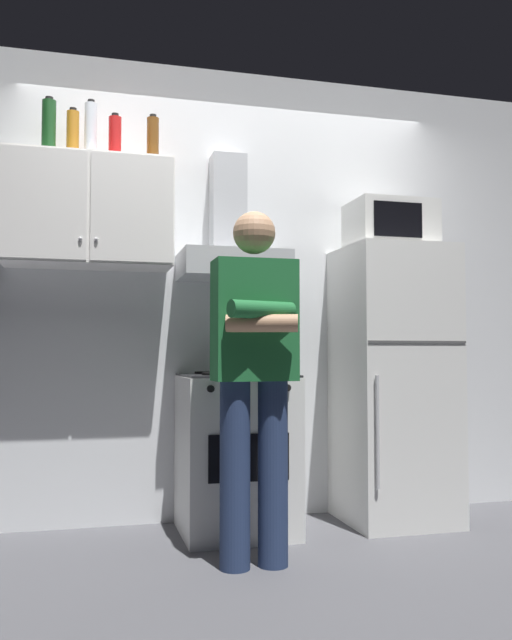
{
  "coord_description": "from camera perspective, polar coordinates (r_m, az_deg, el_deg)",
  "views": [
    {
      "loc": [
        -0.86,
        -3.33,
        0.97
      ],
      "look_at": [
        0.0,
        0.0,
        1.15
      ],
      "focal_mm": 37.2,
      "sensor_mm": 36.0,
      "label": 1
    }
  ],
  "objects": [
    {
      "name": "ground_plane",
      "position": [
        3.57,
        0.0,
        -18.75
      ],
      "size": [
        7.0,
        7.0,
        0.0
      ],
      "primitive_type": "plane",
      "color": "#4C4C51"
    },
    {
      "name": "back_wall_tiled",
      "position": [
        4.04,
        -2.14,
        2.41
      ],
      "size": [
        4.8,
        0.1,
        2.7
      ],
      "primitive_type": "cube",
      "color": "white",
      "rests_on": "ground_plane"
    },
    {
      "name": "upper_cabinet",
      "position": [
        3.78,
        -14.21,
        9.0
      ],
      "size": [
        0.9,
        0.37,
        0.6
      ],
      "color": "white"
    },
    {
      "name": "stove_oven",
      "position": [
        3.71,
        -1.75,
        -11.33
      ],
      "size": [
        0.6,
        0.62,
        0.87
      ],
      "color": "white",
      "rests_on": "ground_plane"
    },
    {
      "name": "range_hood",
      "position": [
        3.84,
        -2.14,
        6.41
      ],
      "size": [
        0.6,
        0.44,
        0.75
      ],
      "color": "#B7BABF"
    },
    {
      "name": "refrigerator",
      "position": [
        3.99,
        11.73,
        -5.37
      ],
      "size": [
        0.6,
        0.62,
        1.6
      ],
      "color": "white",
      "rests_on": "ground_plane"
    },
    {
      "name": "microwave",
      "position": [
        4.08,
        11.48,
        7.96
      ],
      "size": [
        0.48,
        0.37,
        0.28
      ],
      "color": "silver",
      "rests_on": "refrigerator"
    },
    {
      "name": "person_standing",
      "position": [
        3.07,
        -0.13,
        -4.3
      ],
      "size": [
        0.38,
        0.33,
        1.64
      ],
      "color": "navy",
      "rests_on": "ground_plane"
    },
    {
      "name": "cooking_pot",
      "position": [
        3.58,
        0.72,
        -3.79
      ],
      "size": [
        0.31,
        0.21,
        0.09
      ],
      "color": "#B7BABF",
      "rests_on": "stove_oven"
    },
    {
      "name": "bottle_wine_green",
      "position": [
        3.89,
        -17.4,
        15.57
      ],
      "size": [
        0.08,
        0.08,
        0.31
      ],
      "color": "#19471E",
      "rests_on": "upper_cabinet"
    },
    {
      "name": "bottle_soda_red",
      "position": [
        3.87,
        -12.04,
        15.11
      ],
      "size": [
        0.07,
        0.07,
        0.25
      ],
      "color": "red",
      "rests_on": "upper_cabinet"
    },
    {
      "name": "bottle_liquor_amber",
      "position": [
        3.92,
        -15.49,
        15.15
      ],
      "size": [
        0.07,
        0.07,
        0.28
      ],
      "color": "#B7721E",
      "rests_on": "upper_cabinet"
    },
    {
      "name": "bottle_beer_brown",
      "position": [
        3.9,
        -8.87,
        15.08
      ],
      "size": [
        0.07,
        0.07,
        0.27
      ],
      "color": "brown",
      "rests_on": "upper_cabinet"
    },
    {
      "name": "bottle_vodka_clear",
      "position": [
        3.92,
        -14.03,
        15.52
      ],
      "size": [
        0.07,
        0.07,
        0.33
      ],
      "color": "silver",
      "rests_on": "upper_cabinet"
    }
  ]
}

